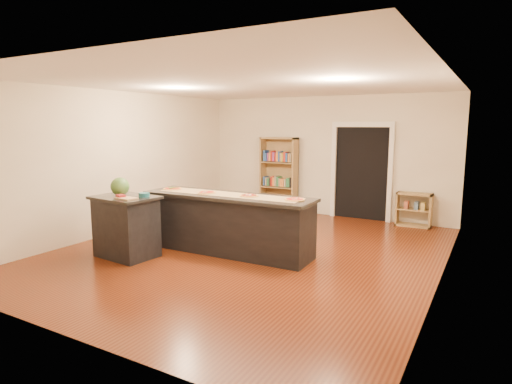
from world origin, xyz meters
The scene contains 16 objects.
room centered at (0.00, 0.00, 1.40)m, with size 6.00×7.00×2.80m.
doorway centered at (0.90, 3.46, 1.20)m, with size 1.40×0.09×2.21m.
kitchen_island centered at (-0.31, -0.21, 0.50)m, with size 2.99×0.81×0.99m.
side_counter centered at (-1.62, -1.24, 0.51)m, with size 1.01×0.74×1.00m.
bookshelf centered at (-1.10, 3.29, 0.92)m, with size 0.92×0.33×1.84m, color #A0814E.
low_shelf centered at (2.10, 3.30, 0.36)m, with size 0.72×0.31×0.72m, color #A0814E.
waste_bin centered at (-0.30, 3.11, 0.16)m, with size 0.22×0.22×0.33m, color #609AD8.
kraft_paper centered at (-0.31, -0.19, 0.99)m, with size 2.60×0.47×0.00m, color olive.
watermelon centered at (-1.73, -1.23, 1.15)m, with size 0.30×0.30×0.30m, color #144214.
cutting_board centered at (-1.41, -1.40, 1.01)m, with size 0.32×0.21×0.02m, color tan.
package_red centered at (-1.55, -1.39, 1.03)m, with size 0.15×0.11×0.05m, color maroon.
package_teal centered at (-1.31, -1.12, 1.03)m, with size 0.17×0.17×0.07m, color #195966.
pizza_a centered at (-1.51, -0.20, 1.00)m, with size 0.34×0.34×0.02m.
pizza_b centered at (-0.71, -0.26, 1.00)m, with size 0.30×0.30×0.02m.
pizza_c centered at (0.08, -0.18, 1.00)m, with size 0.32×0.32×0.02m.
pizza_d centered at (0.88, -0.14, 1.00)m, with size 0.31×0.31×0.02m.
Camera 1 is at (3.57, -6.10, 2.15)m, focal length 30.00 mm.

